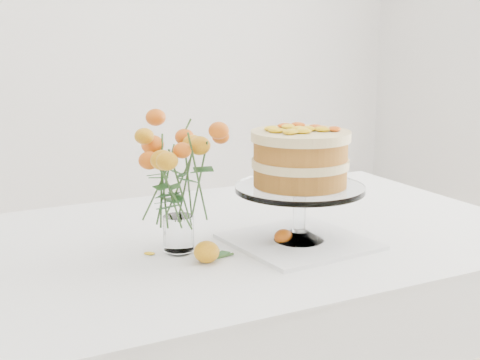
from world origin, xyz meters
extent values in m
cube|color=white|center=(0.00, 2.00, 1.35)|extent=(4.00, 0.04, 2.70)
cube|color=tan|center=(0.00, 0.00, 0.73)|extent=(1.40, 0.90, 0.04)
cylinder|color=tan|center=(0.62, 0.37, 0.35)|extent=(0.06, 0.06, 0.71)
cube|color=white|center=(0.00, 0.00, 0.75)|extent=(1.42, 0.92, 0.01)
cube|color=white|center=(0.00, 0.46, 0.65)|extent=(1.42, 0.01, 0.20)
cube|color=white|center=(0.00, -0.46, 0.65)|extent=(1.42, 0.01, 0.20)
cube|color=white|center=(0.71, 0.00, 0.65)|extent=(0.01, 0.92, 0.20)
cube|color=white|center=(0.08, -0.14, 0.76)|extent=(0.32, 0.32, 0.01)
cylinder|color=white|center=(0.08, -0.14, 0.84)|extent=(0.03, 0.03, 0.10)
cylinder|color=white|center=(0.08, -0.14, 0.89)|extent=(0.30, 0.30, 0.01)
cylinder|color=#AB6A26|center=(0.08, -0.14, 0.92)|extent=(0.27, 0.27, 0.04)
cylinder|color=beige|center=(0.08, -0.14, 0.95)|extent=(0.28, 0.28, 0.02)
cylinder|color=#AB6A26|center=(0.08, -0.14, 0.98)|extent=(0.27, 0.27, 0.04)
cylinder|color=beige|center=(0.08, -0.14, 1.01)|extent=(0.29, 0.29, 0.02)
cylinder|color=white|center=(-0.20, -0.07, 0.76)|extent=(0.05, 0.05, 0.01)
cylinder|color=white|center=(-0.20, -0.07, 0.80)|extent=(0.07, 0.07, 0.08)
ellipsoid|color=gold|center=(-0.17, -0.15, 0.78)|extent=(0.06, 0.06, 0.05)
cylinder|color=#305522|center=(-0.13, -0.15, 0.76)|extent=(0.07, 0.02, 0.01)
ellipsoid|color=#D6610A|center=(0.04, -0.13, 0.77)|extent=(0.04, 0.04, 0.04)
cylinder|color=#305522|center=(0.07, -0.13, 0.76)|extent=(0.05, 0.01, 0.00)
ellipsoid|color=yellow|center=(-0.12, -0.10, 0.76)|extent=(0.03, 0.02, 0.00)
ellipsoid|color=yellow|center=(-0.02, -0.14, 0.76)|extent=(0.03, 0.02, 0.00)
ellipsoid|color=yellow|center=(0.02, -0.18, 0.76)|extent=(0.03, 0.02, 0.00)
ellipsoid|color=yellow|center=(-0.26, -0.05, 0.76)|extent=(0.03, 0.02, 0.00)
camera|label=1|loc=(-0.73, -1.40, 1.25)|focal=50.00mm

